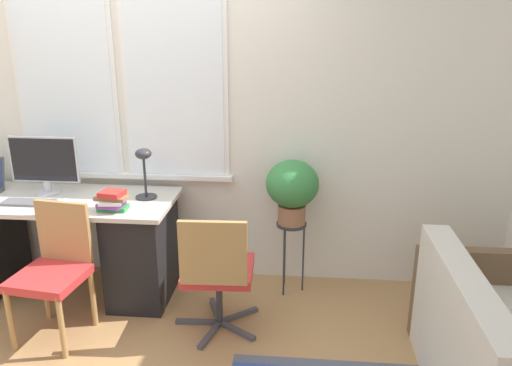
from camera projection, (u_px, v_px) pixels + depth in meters
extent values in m
plane|color=tan|center=(127.00, 320.00, 3.47)|extent=(14.00, 14.00, 0.00)
cube|color=white|center=(147.00, 108.00, 3.78)|extent=(9.00, 0.06, 2.70)
cube|color=white|center=(65.00, 79.00, 3.73)|extent=(0.79, 0.02, 1.50)
cube|color=white|center=(65.00, 79.00, 3.72)|extent=(0.72, 0.01, 1.43)
cube|color=white|center=(175.00, 81.00, 3.65)|extent=(0.79, 0.02, 1.50)
cube|color=white|center=(175.00, 81.00, 3.64)|extent=(0.72, 0.01, 1.43)
cube|color=white|center=(128.00, 175.00, 3.92)|extent=(1.67, 0.11, 0.04)
cube|color=beige|center=(55.00, 200.00, 3.62)|extent=(1.74, 0.69, 0.03)
cube|color=black|center=(143.00, 251.00, 3.68)|extent=(0.40, 0.61, 0.73)
cylinder|color=silver|center=(48.00, 192.00, 3.71)|extent=(0.18, 0.18, 0.02)
cylinder|color=silver|center=(47.00, 186.00, 3.69)|extent=(0.05, 0.05, 0.09)
cube|color=silver|center=(44.00, 159.00, 3.63)|extent=(0.51, 0.02, 0.34)
cube|color=black|center=(43.00, 160.00, 3.62)|extent=(0.49, 0.01, 0.32)
cube|color=slate|center=(28.00, 203.00, 3.50)|extent=(0.36, 0.13, 0.02)
ellipsoid|color=silver|center=(64.00, 201.00, 3.50)|extent=(0.04, 0.07, 0.04)
cylinder|color=#2D2D33|center=(146.00, 197.00, 3.62)|extent=(0.15, 0.15, 0.01)
cylinder|color=#2D2D33|center=(145.00, 177.00, 3.57)|extent=(0.02, 0.02, 0.29)
ellipsoid|color=#2D2D33|center=(143.00, 154.00, 3.52)|extent=(0.12, 0.12, 0.08)
cube|color=green|center=(113.00, 208.00, 3.39)|extent=(0.19, 0.11, 0.03)
cube|color=purple|center=(111.00, 204.00, 3.37)|extent=(0.17, 0.16, 0.03)
cube|color=white|center=(112.00, 201.00, 3.36)|extent=(0.17, 0.18, 0.02)
cube|color=olive|center=(112.00, 198.00, 3.35)|extent=(0.23, 0.13, 0.02)
cube|color=red|center=(112.00, 193.00, 3.34)|extent=(0.17, 0.16, 0.04)
cylinder|color=#B2844C|center=(10.00, 320.00, 3.10)|extent=(0.04, 0.04, 0.43)
cylinder|color=#B2844C|center=(62.00, 327.00, 3.02)|extent=(0.04, 0.04, 0.43)
cylinder|color=#B2844C|center=(46.00, 291.00, 3.43)|extent=(0.04, 0.04, 0.43)
cylinder|color=#B2844C|center=(93.00, 297.00, 3.36)|extent=(0.04, 0.04, 0.43)
cube|color=red|center=(49.00, 278.00, 3.16)|extent=(0.46, 0.45, 0.06)
cube|color=#B2844C|center=(64.00, 231.00, 3.28)|extent=(0.37, 0.08, 0.41)
cube|color=#47474C|center=(198.00, 322.00, 3.43)|extent=(0.31, 0.05, 0.03)
cube|color=#47474C|center=(210.00, 335.00, 3.28)|extent=(0.12, 0.30, 0.03)
cube|color=#47474C|center=(237.00, 331.00, 3.33)|extent=(0.27, 0.20, 0.03)
cube|color=#47474C|center=(239.00, 315.00, 3.50)|extent=(0.26, 0.22, 0.03)
cube|color=#47474C|center=(216.00, 310.00, 3.56)|extent=(0.14, 0.30, 0.03)
cylinder|color=#333338|center=(219.00, 298.00, 3.36)|extent=(0.04, 0.04, 0.35)
cube|color=red|center=(219.00, 270.00, 3.30)|extent=(0.47, 0.45, 0.06)
cube|color=#B2844C|center=(213.00, 253.00, 3.00)|extent=(0.42, 0.05, 0.42)
cube|color=silver|center=(463.00, 310.00, 2.48)|extent=(0.16, 1.26, 0.39)
cube|color=brown|center=(474.00, 295.00, 3.19)|extent=(0.77, 0.09, 0.63)
cylinder|color=#333338|center=(291.00, 224.00, 3.69)|extent=(0.22, 0.22, 0.02)
cylinder|color=#333338|center=(303.00, 259.00, 3.77)|extent=(0.01, 0.01, 0.54)
cylinder|color=#333338|center=(285.00, 253.00, 3.86)|extent=(0.01, 0.01, 0.54)
cylinder|color=#333338|center=(284.00, 263.00, 3.71)|extent=(0.01, 0.01, 0.54)
cylinder|color=#9E6B4C|center=(292.00, 214.00, 3.67)|extent=(0.20, 0.20, 0.14)
ellipsoid|color=#388442|center=(292.00, 184.00, 3.60)|extent=(0.38, 0.38, 0.35)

